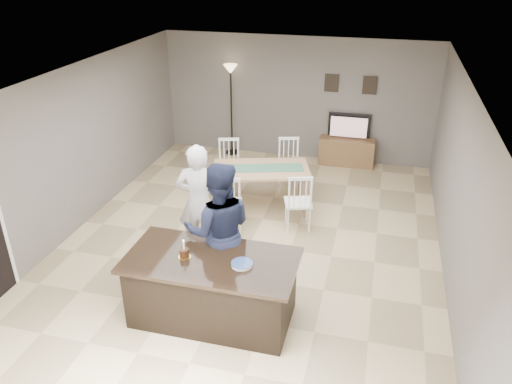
% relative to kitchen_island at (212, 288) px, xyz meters
% --- Properties ---
extents(floor, '(8.00, 8.00, 0.00)m').
position_rel_kitchen_island_xyz_m(floor, '(0.00, 1.80, -0.45)').
color(floor, '#CFB584').
rests_on(floor, ground).
extents(room_shell, '(8.00, 8.00, 8.00)m').
position_rel_kitchen_island_xyz_m(room_shell, '(0.00, 1.80, 1.22)').
color(room_shell, slate).
rests_on(room_shell, floor).
extents(kitchen_island, '(2.15, 1.10, 0.90)m').
position_rel_kitchen_island_xyz_m(kitchen_island, '(0.00, 0.00, 0.00)').
color(kitchen_island, black).
rests_on(kitchen_island, floor).
extents(tv_console, '(1.20, 0.40, 0.60)m').
position_rel_kitchen_island_xyz_m(tv_console, '(1.20, 5.57, -0.15)').
color(tv_console, brown).
rests_on(tv_console, floor).
extents(television, '(0.91, 0.12, 0.53)m').
position_rel_kitchen_island_xyz_m(television, '(1.20, 5.64, 0.41)').
color(television, black).
rests_on(television, tv_console).
extents(tv_screen_glow, '(0.78, 0.00, 0.78)m').
position_rel_kitchen_island_xyz_m(tv_screen_glow, '(1.20, 5.56, 0.42)').
color(tv_screen_glow, orange).
rests_on(tv_screen_glow, tv_console).
extents(picture_frames, '(1.10, 0.02, 0.38)m').
position_rel_kitchen_island_xyz_m(picture_frames, '(1.15, 5.78, 1.30)').
color(picture_frames, black).
rests_on(picture_frames, room_shell).
extents(woman, '(0.74, 0.56, 1.85)m').
position_rel_kitchen_island_xyz_m(woman, '(-0.66, 1.35, 0.47)').
color(woman, silver).
rests_on(woman, floor).
extents(man, '(1.12, 0.99, 1.95)m').
position_rel_kitchen_island_xyz_m(man, '(-0.07, 0.55, 0.52)').
color(man, '#1A2039').
rests_on(man, floor).
extents(birthday_cake, '(0.16, 0.16, 0.25)m').
position_rel_kitchen_island_xyz_m(birthday_cake, '(-0.33, -0.04, 0.50)').
color(birthday_cake, gold).
rests_on(birthday_cake, kitchen_island).
extents(plate_stack, '(0.26, 0.26, 0.04)m').
position_rel_kitchen_island_xyz_m(plate_stack, '(0.41, -0.05, 0.47)').
color(plate_stack, white).
rests_on(plate_stack, kitchen_island).
extents(dining_table, '(2.11, 2.31, 1.04)m').
position_rel_kitchen_island_xyz_m(dining_table, '(-0.13, 3.10, 0.21)').
color(dining_table, tan).
rests_on(dining_table, floor).
extents(floor_lamp, '(0.31, 0.31, 2.06)m').
position_rel_kitchen_island_xyz_m(floor_lamp, '(-1.45, 5.59, 1.14)').
color(floor_lamp, black).
rests_on(floor_lamp, floor).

